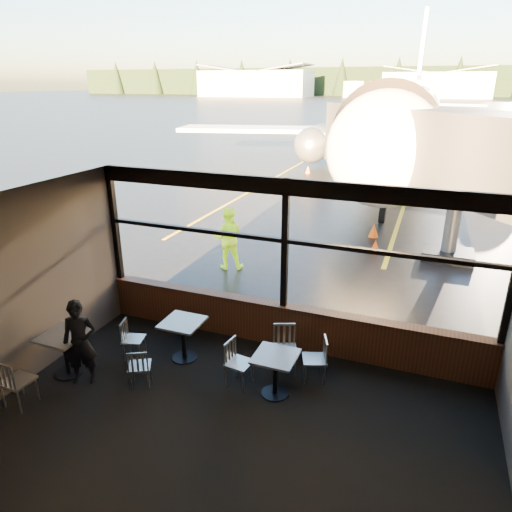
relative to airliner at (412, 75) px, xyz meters
The scene contains 31 objects.
ground_plane 97.83m from the airliner, 90.38° to the left, with size 520.00×520.00×0.00m, color black.
carpet_floor 25.95m from the airliner, 91.47° to the right, with size 8.00×6.00×0.01m, color black.
ceiling 25.43m from the airliner, 91.47° to the right, with size 8.00×6.00×0.04m, color #38332D.
wall_left 26.04m from the airliner, 100.40° to the right, with size 0.04×6.00×3.50m, color #4C433C.
window_sill 22.93m from the airliner, 91.67° to the right, with size 8.00×0.28×0.90m, color #4A2716.
window_header 22.45m from the airliner, 91.67° to the right, with size 8.00×0.18×0.30m, color black.
mullion_left 23.05m from the airliner, 101.64° to the right, with size 0.12×0.12×2.60m, color black.
mullion_centre 22.60m from the airliner, 91.67° to the right, with size 0.12×0.12×2.60m, color black.
window_transom 22.58m from the airliner, 91.67° to the right, with size 8.00×0.10×0.08m, color black.
airliner is the anchor object (origin of this frame).
jet_bridge 17.39m from the airliner, 80.06° to the right, with size 8.98×10.97×4.79m, color #2F2F31, non-canonical shape.
cafe_table_near 24.49m from the airliner, 90.66° to the right, with size 0.72×0.72×0.79m, color gray, non-canonical shape.
cafe_table_mid 24.19m from the airliner, 95.63° to the right, with size 0.75×0.75×0.83m, color gray, non-canonical shape.
cafe_table_left 25.62m from the airliner, 99.39° to the right, with size 0.76×0.76×0.84m, color #ADA79F, non-canonical shape.
chair_near_e 23.86m from the airliner, 89.37° to the right, with size 0.48×0.48×0.88m, color #B0AB9F, non-canonical shape.
chair_near_w 24.48m from the airliner, 92.29° to the right, with size 0.48×0.48×0.89m, color #B6B0A4, non-canonical shape.
chair_near_n 23.80m from the airliner, 90.80° to the right, with size 0.51×0.51×0.94m, color #ADA99D, non-canonical shape.
chair_mid_s 25.24m from the airliner, 96.07° to the right, with size 0.44×0.44×0.81m, color #B1ACA0, non-canonical shape.
chair_mid_w 24.62m from the airliner, 97.75° to the right, with size 0.45×0.45×0.82m, color #BAB5A8, non-canonical shape.
chair_left_s 26.58m from the airliner, 99.25° to the right, with size 0.52×0.52×0.95m, color #B5B0A4, non-canonical shape.
passenger 25.54m from the airliner, 98.36° to the right, with size 0.59×0.39×1.62m, color black.
ground_crew 19.70m from the airliner, 100.48° to the right, with size 0.88×0.69×1.82m, color #BFF219.
cone_nose 15.31m from the airliner, 89.38° to the right, with size 0.36×0.36×0.50m, color #E44E07.
cone_wing 8.15m from the airliner, 148.77° to the right, with size 0.33×0.33×0.45m, color #DD5407.
hangar_left 172.77m from the airliner, 114.14° to the left, with size 45.00×18.00×11.00m, color silver, non-canonical shape.
hangar_mid 162.67m from the airliner, 90.23° to the left, with size 38.00×15.00×10.00m, color silver, non-canonical shape.
fuel_tank_a 162.61m from the airliner, 100.87° to the left, with size 8.00×8.00×6.00m, color silver.
fuel_tank_b 161.02m from the airliner, 97.37° to the left, with size 8.00×8.00×6.00m, color silver.
fuel_tank_c 160.05m from the airliner, 93.82° to the left, with size 8.00×8.00×6.00m, color silver.
treeline 187.67m from the airliner, 90.20° to the left, with size 360.00×3.00×12.00m, color black.
cone_extra 16.91m from the airliner, 88.47° to the right, with size 0.33×0.33×0.46m, color #DC5806.
Camera 1 is at (2.45, -7.92, 5.12)m, focal length 32.00 mm.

